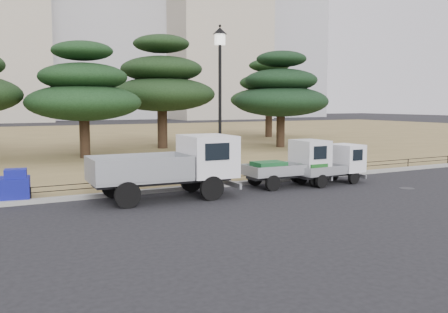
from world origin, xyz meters
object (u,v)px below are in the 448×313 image
truck_large (172,164)px  street_lamp (220,78)px  tarp_pile (7,187)px  truck_kei_front (293,163)px  truck_kei_rear (333,164)px

truck_large → street_lamp: bearing=33.1°
truck_large → tarp_pile: bearing=162.0°
truck_kei_front → street_lamp: 4.52m
truck_large → tarp_pile: 5.62m
tarp_pile → truck_large: bearing=-20.4°
street_lamp → tarp_pile: (-7.99, 0.30, -3.79)m
truck_kei_front → tarp_pile: 10.72m
street_lamp → tarp_pile: bearing=177.8°
truck_large → truck_kei_rear: 7.21m
truck_kei_front → street_lamp: (-2.59, 1.42, 3.43)m
truck_kei_rear → street_lamp: bearing=154.2°
truck_large → truck_kei_front: size_ratio=1.46×
truck_kei_rear → tarp_pile: size_ratio=1.91×
truck_kei_front → truck_kei_rear: 1.88m
street_lamp → truck_kei_rear: bearing=-21.6°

